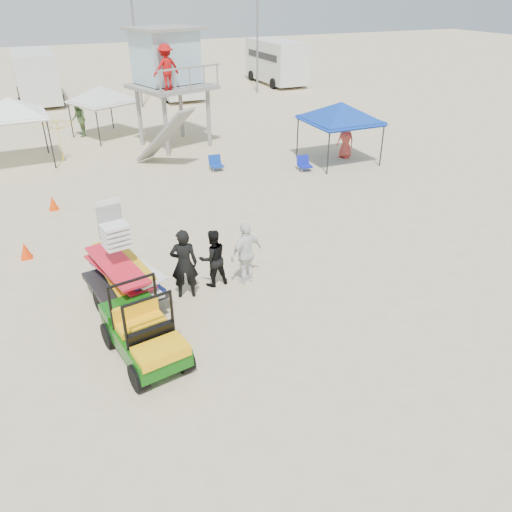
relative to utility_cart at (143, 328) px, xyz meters
name	(u,v)px	position (x,y,z in m)	size (l,w,h in m)	color
ground	(293,381)	(2.58, -1.92, -0.80)	(140.00, 140.00, 0.00)	beige
utility_cart	(143,328)	(0.00, 0.00, 0.00)	(1.50, 2.43, 1.73)	#0E500C
surf_trailer	(121,269)	(0.00, 2.33, 0.20)	(1.79, 2.81, 2.46)	black
man_left	(184,264)	(1.52, 2.03, 0.14)	(0.69, 0.45, 1.89)	black
man_mid	(213,258)	(2.37, 2.28, -0.01)	(0.77, 0.60, 1.59)	black
man_right	(246,253)	(3.22, 2.03, 0.07)	(1.03, 0.43, 1.75)	white
lifeguard_tower	(167,62)	(5.03, 15.69, 3.15)	(4.13, 4.13, 5.30)	gray
canopy_blue	(341,105)	(11.16, 10.06, 1.70)	(2.89, 2.89, 3.05)	black
canopy_white_a	(8,101)	(-2.04, 15.46, 1.99)	(2.83, 2.83, 3.34)	black
canopy_white_c	(101,88)	(2.25, 18.60, 1.67)	(3.54, 3.54, 3.02)	black
umbrella_b	(61,141)	(-0.26, 15.07, 0.16)	(2.11, 2.15, 1.94)	yellow
cone_near	(53,203)	(-1.16, 9.43, -0.55)	(0.34, 0.34, 0.50)	#F44107
cone_far	(25,250)	(-2.20, 5.92, -0.55)	(0.34, 0.34, 0.50)	#FF3B08
beach_chair_b	(216,163)	(5.66, 11.16, -0.49)	(0.56, 0.60, 0.64)	#0E359A
beach_chair_c	(304,163)	(9.14, 9.56, -0.49)	(0.60, 0.65, 0.64)	#0F1EA3
rv_mid_left	(36,75)	(-0.43, 29.57, 1.00)	(2.65, 6.50, 3.25)	silver
rv_mid_right	(172,69)	(8.57, 28.07, 1.00)	(2.64, 7.00, 3.25)	silver
rv_far_right	(276,60)	(17.57, 29.57, 1.00)	(2.64, 6.60, 3.25)	silver
light_pole_left	(135,42)	(5.58, 25.08, 3.20)	(0.14, 0.14, 8.00)	slate
light_pole_right	(257,34)	(14.58, 26.58, 3.20)	(0.14, 0.14, 8.00)	slate
distant_beachgoers	(174,115)	(5.88, 18.30, 0.08)	(11.58, 18.54, 1.86)	#59814D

